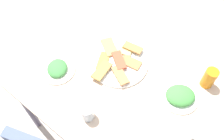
# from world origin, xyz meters

# --- Properties ---
(ground_plane) EXTENTS (6.00, 6.00, 0.00)m
(ground_plane) POSITION_xyz_m (0.00, 0.00, 0.00)
(ground_plane) COLOR #BEB2A9
(dining_table) EXTENTS (1.05, 0.77, 0.74)m
(dining_table) POSITION_xyz_m (0.00, 0.00, 0.65)
(dining_table) COLOR beige
(dining_table) RESTS_ON ground_plane
(pide_platter) EXTENTS (0.35, 0.35, 0.04)m
(pide_platter) POSITION_xyz_m (0.02, -0.13, 0.76)
(pide_platter) COLOR white
(pide_platter) RESTS_ON dining_table
(salad_plate_greens) EXTENTS (0.20, 0.20, 0.06)m
(salad_plate_greens) POSITION_xyz_m (-0.37, -0.15, 0.76)
(salad_plate_greens) COLOR white
(salad_plate_greens) RESTS_ON dining_table
(salad_plate_rice) EXTENTS (0.19, 0.19, 0.05)m
(salad_plate_rice) POSITION_xyz_m (0.25, 0.13, 0.76)
(salad_plate_rice) COLOR white
(salad_plate_rice) RESTS_ON dining_table
(soda_can) EXTENTS (0.08, 0.08, 0.12)m
(soda_can) POSITION_xyz_m (-0.44, -0.31, 0.81)
(soda_can) COLOR orange
(soda_can) RESTS_ON dining_table
(drinking_glass) EXTENTS (0.06, 0.06, 0.09)m
(drinking_glass) POSITION_xyz_m (-0.06, 0.23, 0.79)
(drinking_glass) COLOR silver
(drinking_glass) RESTS_ON dining_table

